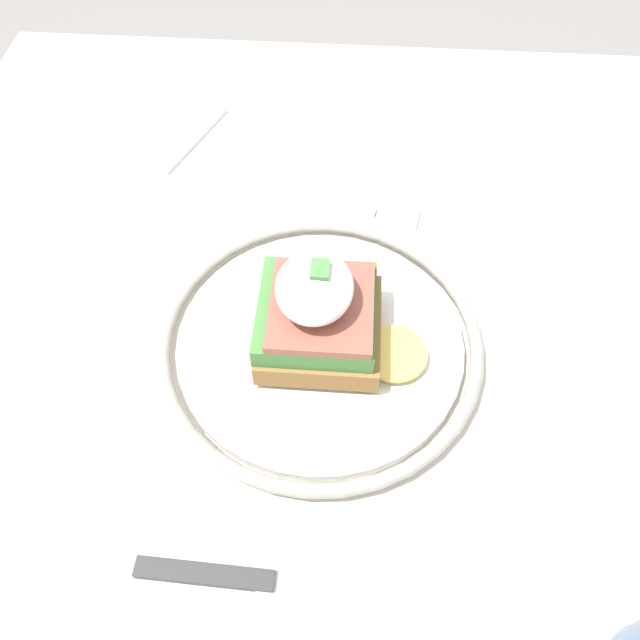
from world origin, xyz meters
The scene contains 7 objects.
ground_plane centered at (0.00, 0.00, 0.00)m, with size 6.00×6.00×0.00m, color gray.
dining_table centered at (0.00, 0.00, 0.63)m, with size 0.84×0.72×0.77m.
plate centered at (-0.01, 0.02, 0.78)m, with size 0.24×0.24×0.02m.
sandwich centered at (-0.01, 0.02, 0.82)m, with size 0.09×0.12×0.08m.
fork centered at (-0.16, 0.03, 0.77)m, with size 0.04×0.15×0.00m.
knife centered at (0.16, 0.00, 0.77)m, with size 0.02×0.20×0.01m.
napkin centered at (-0.26, -0.17, 0.78)m, with size 0.11×0.12×0.01m, color white.
Camera 1 is at (0.24, 0.04, 1.16)m, focal length 35.00 mm.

